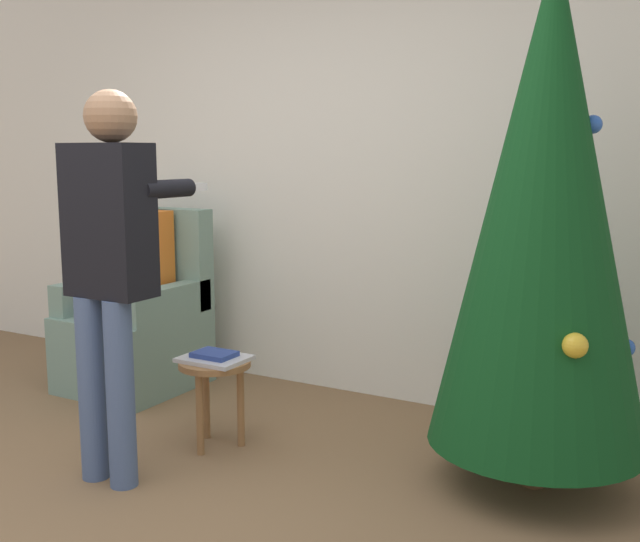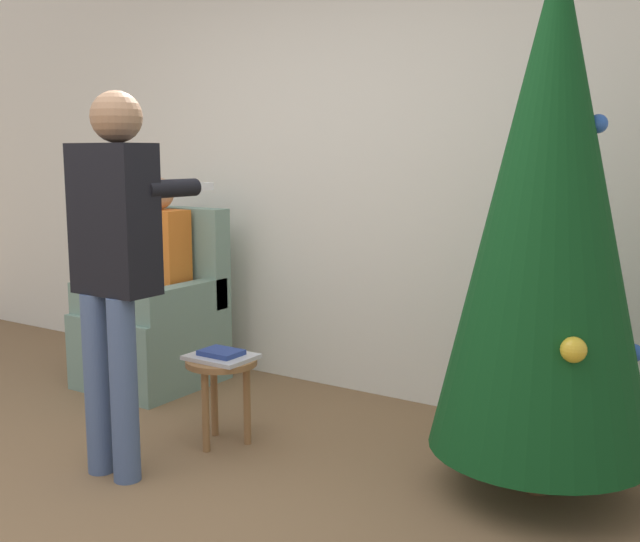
# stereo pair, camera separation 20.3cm
# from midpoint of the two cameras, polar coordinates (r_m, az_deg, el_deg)

# --- Properties ---
(wall_back) EXTENTS (8.00, 0.06, 2.70)m
(wall_back) POSITION_cam_midpoint_polar(r_m,az_deg,el_deg) (4.46, -0.01, 7.93)
(wall_back) COLOR silver
(wall_back) RESTS_ON ground_plane
(christmas_tree) EXTENTS (0.92, 0.92, 2.26)m
(christmas_tree) POSITION_cam_midpoint_polar(r_m,az_deg,el_deg) (3.19, 15.06, 5.01)
(christmas_tree) COLOR brown
(christmas_tree) RESTS_ON ground_plane
(armchair) EXTENTS (0.69, 0.74, 1.09)m
(armchair) POSITION_cam_midpoint_polar(r_m,az_deg,el_deg) (4.79, -14.81, -4.21)
(armchair) COLOR gray
(armchair) RESTS_ON ground_plane
(person_seated) EXTENTS (0.36, 0.46, 1.29)m
(person_seated) POSITION_cam_midpoint_polar(r_m,az_deg,el_deg) (4.70, -15.28, -0.15)
(person_seated) COLOR #475B84
(person_seated) RESTS_ON ground_plane
(person_standing) EXTENTS (0.40, 0.57, 1.70)m
(person_standing) POSITION_cam_midpoint_polar(r_m,az_deg,el_deg) (3.34, -17.41, 1.32)
(person_standing) COLOR #475B84
(person_standing) RESTS_ON ground_plane
(side_stool) EXTENTS (0.35, 0.35, 0.43)m
(side_stool) POSITION_cam_midpoint_polar(r_m,az_deg,el_deg) (3.73, -9.58, -7.94)
(side_stool) COLOR olive
(side_stool) RESTS_ON ground_plane
(laptop) EXTENTS (0.31, 0.25, 0.02)m
(laptop) POSITION_cam_midpoint_polar(r_m,az_deg,el_deg) (3.70, -9.61, -6.62)
(laptop) COLOR silver
(laptop) RESTS_ON side_stool
(book) EXTENTS (0.20, 0.15, 0.02)m
(book) POSITION_cam_midpoint_polar(r_m,az_deg,el_deg) (3.70, -9.62, -6.29)
(book) COLOR navy
(book) RESTS_ON laptop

